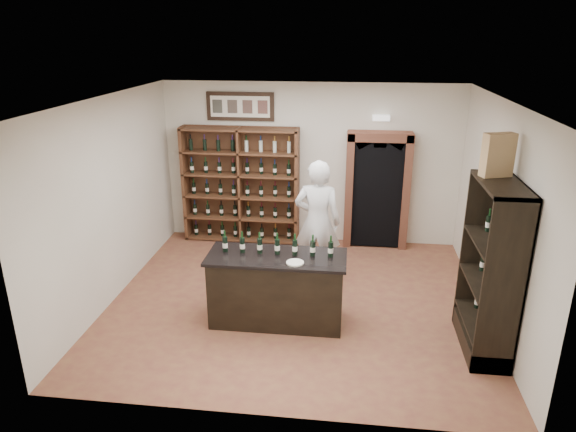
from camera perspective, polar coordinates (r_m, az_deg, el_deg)
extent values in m
plane|color=brown|center=(7.88, 0.87, -9.36)|extent=(5.50, 5.50, 0.00)
plane|color=white|center=(6.93, 1.00, 12.85)|extent=(5.50, 5.50, 0.00)
cube|color=silver|center=(9.66, 2.51, 5.78)|extent=(5.50, 0.04, 3.00)
cube|color=silver|center=(8.02, -19.02, 1.74)|extent=(0.04, 5.00, 3.00)
cube|color=silver|center=(7.51, 22.28, 0.13)|extent=(0.04, 5.00, 3.00)
cube|color=brown|center=(9.91, -5.06, 3.70)|extent=(2.20, 0.02, 2.20)
cube|color=brown|center=(10.02, -11.29, 3.56)|extent=(0.06, 0.38, 2.20)
cube|color=brown|center=(9.58, 1.00, 3.20)|extent=(0.06, 0.38, 2.20)
cube|color=brown|center=(9.74, -5.28, 3.41)|extent=(0.04, 0.38, 2.20)
cube|color=brown|center=(10.09, -5.09, -2.37)|extent=(2.18, 0.38, 0.04)
cube|color=brown|center=(9.94, -5.17, -0.11)|extent=(2.18, 0.38, 0.04)
cube|color=brown|center=(9.81, -5.24, 2.22)|extent=(2.18, 0.38, 0.03)
cube|color=brown|center=(9.69, -5.32, 4.61)|extent=(2.18, 0.38, 0.04)
cube|color=brown|center=(9.58, -5.40, 7.05)|extent=(2.18, 0.38, 0.04)
cube|color=brown|center=(9.50, -5.48, 9.55)|extent=(2.18, 0.38, 0.04)
cube|color=black|center=(9.61, -5.33, 12.03)|extent=(1.25, 0.04, 0.52)
cube|color=black|center=(9.60, 9.85, 2.67)|extent=(0.97, 0.29, 2.05)
cube|color=#B06044|center=(9.56, 6.78, 2.88)|extent=(0.14, 0.35, 2.15)
cube|color=#B06044|center=(9.62, 12.93, 2.61)|extent=(0.14, 0.35, 2.15)
cube|color=#B06044|center=(9.34, 10.23, 8.71)|extent=(1.15, 0.35, 0.16)
cube|color=white|center=(9.39, 10.32, 10.68)|extent=(0.30, 0.10, 0.10)
cube|color=black|center=(7.15, -1.24, -8.30)|extent=(1.80, 0.70, 0.94)
cube|color=black|center=(6.93, -1.27, -4.58)|extent=(1.88, 0.78, 0.04)
cylinder|color=black|center=(7.07, -7.01, -3.12)|extent=(0.07, 0.07, 0.21)
cylinder|color=white|center=(7.07, -7.00, -3.23)|extent=(0.07, 0.07, 0.07)
cylinder|color=#18481D|center=(7.01, -7.06, -1.99)|extent=(0.03, 0.03, 0.09)
cylinder|color=black|center=(7.01, -5.10, -3.23)|extent=(0.07, 0.07, 0.21)
cylinder|color=white|center=(7.02, -5.09, -3.34)|extent=(0.07, 0.07, 0.07)
cylinder|color=#18481D|center=(6.96, -5.14, -2.09)|extent=(0.03, 0.03, 0.09)
cylinder|color=black|center=(6.97, -3.16, -3.33)|extent=(0.07, 0.07, 0.21)
cylinder|color=white|center=(6.98, -3.16, -3.44)|extent=(0.07, 0.07, 0.07)
cylinder|color=#18481D|center=(6.91, -3.19, -2.18)|extent=(0.03, 0.03, 0.09)
cylinder|color=black|center=(6.93, -1.21, -3.43)|extent=(0.07, 0.07, 0.21)
cylinder|color=white|center=(6.94, -1.21, -3.54)|extent=(0.07, 0.07, 0.07)
cylinder|color=#18481D|center=(6.88, -1.22, -2.28)|extent=(0.03, 0.03, 0.09)
cylinder|color=black|center=(6.91, 0.77, -3.52)|extent=(0.07, 0.07, 0.21)
cylinder|color=white|center=(6.91, 0.77, -3.64)|extent=(0.07, 0.07, 0.07)
cylinder|color=#18481D|center=(6.85, 0.77, -2.37)|extent=(0.03, 0.03, 0.09)
cylinder|color=black|center=(6.89, 2.76, -3.61)|extent=(0.07, 0.07, 0.21)
cylinder|color=white|center=(6.89, 2.76, -3.73)|extent=(0.07, 0.07, 0.07)
cylinder|color=#18481D|center=(6.83, 2.78, -2.46)|extent=(0.03, 0.03, 0.09)
cylinder|color=black|center=(6.88, 4.76, -3.70)|extent=(0.07, 0.07, 0.21)
cylinder|color=white|center=(6.88, 4.75, -3.82)|extent=(0.07, 0.07, 0.07)
cylinder|color=#18481D|center=(6.82, 4.79, -2.55)|extent=(0.03, 0.03, 0.09)
cube|color=black|center=(6.84, 23.43, -5.55)|extent=(0.02, 1.20, 2.20)
cube|color=black|center=(6.28, 22.80, -7.76)|extent=(0.48, 0.04, 2.20)
cube|color=black|center=(7.29, 20.51, -3.59)|extent=(0.48, 0.04, 2.20)
cube|color=black|center=(6.42, 22.77, 3.24)|extent=(0.48, 1.20, 0.04)
cube|color=black|center=(7.23, 20.57, -12.57)|extent=(0.48, 1.20, 0.24)
cube|color=black|center=(7.12, 20.80, -11.00)|extent=(0.48, 1.16, 0.03)
cube|color=black|center=(6.86, 21.35, -7.04)|extent=(0.48, 1.16, 0.03)
cube|color=black|center=(6.65, 21.94, -2.79)|extent=(0.48, 1.16, 0.03)
imported|color=silver|center=(8.10, 3.29, -0.70)|extent=(0.77, 0.54, 2.01)
cylinder|color=white|center=(6.69, 0.79, -5.21)|extent=(0.23, 0.23, 0.02)
cube|color=tan|center=(6.61, 22.29, 6.29)|extent=(0.40, 0.26, 0.52)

